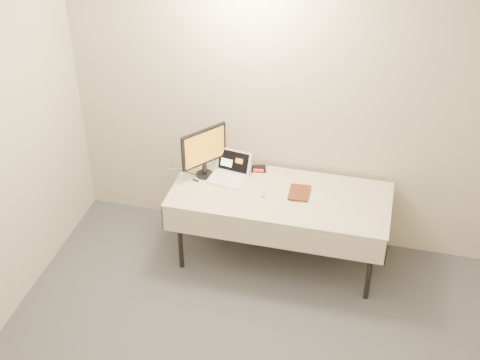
% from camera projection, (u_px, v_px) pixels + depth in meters
% --- Properties ---
extents(back_wall, '(4.00, 0.10, 2.70)m').
position_uv_depth(back_wall, '(293.00, 105.00, 5.68)').
color(back_wall, beige).
rests_on(back_wall, ground).
extents(table, '(1.86, 0.81, 0.74)m').
position_uv_depth(table, '(280.00, 200.00, 5.70)').
color(table, black).
rests_on(table, ground).
extents(laptop, '(0.36, 0.34, 0.21)m').
position_uv_depth(laptop, '(230.00, 172.00, 5.85)').
color(laptop, white).
rests_on(laptop, table).
extents(monitor, '(0.30, 0.37, 0.46)m').
position_uv_depth(monitor, '(204.00, 149.00, 5.75)').
color(monitor, black).
rests_on(monitor, table).
extents(book, '(0.17, 0.03, 0.23)m').
position_uv_depth(book, '(290.00, 182.00, 5.61)').
color(book, maroon).
rests_on(book, table).
extents(alarm_clock, '(0.13, 0.07, 0.05)m').
position_uv_depth(alarm_clock, '(259.00, 169.00, 5.94)').
color(alarm_clock, black).
rests_on(alarm_clock, table).
extents(clicker, '(0.05, 0.09, 0.02)m').
position_uv_depth(clicker, '(263.00, 194.00, 5.64)').
color(clicker, silver).
rests_on(clicker, table).
extents(paper_form, '(0.19, 0.27, 0.00)m').
position_uv_depth(paper_form, '(311.00, 199.00, 5.60)').
color(paper_form, '#B8DDB0').
rests_on(paper_form, table).
extents(usb_dongle, '(0.06, 0.04, 0.01)m').
position_uv_depth(usb_dongle, '(196.00, 180.00, 5.83)').
color(usb_dongle, black).
rests_on(usb_dongle, table).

